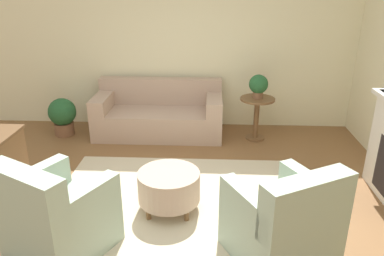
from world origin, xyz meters
name	(u,v)px	position (x,y,z in m)	size (l,w,h in m)	color
ground_plane	(176,211)	(0.00, 0.00, 0.00)	(16.00, 16.00, 0.00)	brown
wall_back	(189,41)	(0.00, 2.69, 1.40)	(9.25, 0.12, 2.80)	beige
rug	(176,211)	(0.00, 0.00, 0.01)	(2.80, 2.50, 0.01)	beige
couch	(159,115)	(-0.46, 2.19, 0.31)	(1.99, 0.87, 0.84)	tan
armchair_left	(55,217)	(-1.00, -0.68, 0.36)	(1.07, 1.06, 0.92)	#9EB29E
armchair_right	(284,224)	(1.00, -0.68, 0.36)	(1.07, 1.06, 0.92)	#9EB29E
ottoman_table	(169,186)	(-0.07, 0.03, 0.29)	(0.66, 0.66, 0.44)	tan
side_table	(257,111)	(1.07, 2.03, 0.45)	(0.52, 0.52, 0.66)	brown
potted_plant_on_side_table	(258,85)	(1.07, 2.03, 0.87)	(0.28, 0.28, 0.36)	brown
potted_plant_floor	(63,115)	(-1.98, 2.05, 0.33)	(0.43, 0.43, 0.60)	brown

